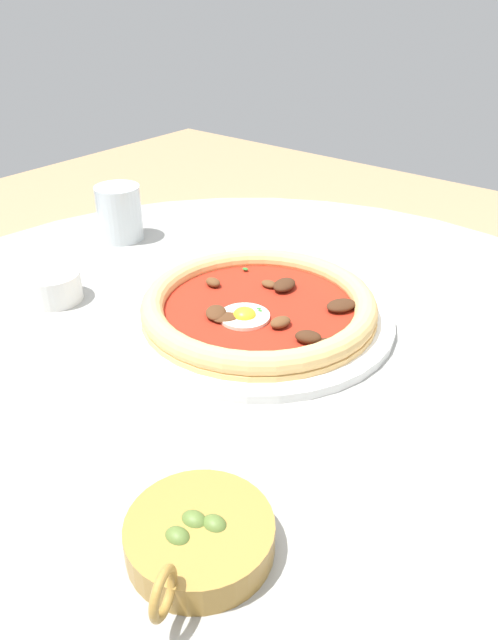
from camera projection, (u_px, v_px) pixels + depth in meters
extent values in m
cylinder|color=#999993|center=(249.00, 356.00, 0.66)|extent=(0.95, 0.95, 0.03)
cylinder|color=gray|center=(249.00, 574.00, 0.84)|extent=(0.12, 0.12, 0.70)
cylinder|color=white|center=(259.00, 318.00, 0.69)|extent=(0.30, 0.30, 0.01)
cylinder|color=#E0B26B|center=(259.00, 312.00, 0.69)|extent=(0.26, 0.26, 0.01)
torus|color=#E0B26B|center=(259.00, 304.00, 0.68)|extent=(0.26, 0.26, 0.03)
cylinder|color=#A82314|center=(259.00, 308.00, 0.69)|extent=(0.25, 0.25, 0.00)
cylinder|color=white|center=(244.00, 316.00, 0.66)|extent=(0.06, 0.06, 0.00)
ellipsoid|color=yellow|center=(244.00, 315.00, 0.66)|extent=(0.03, 0.03, 0.02)
ellipsoid|color=#3D2314|center=(325.00, 344.00, 0.61)|extent=(0.03, 0.03, 0.01)
ellipsoid|color=brown|center=(213.00, 282.00, 0.73)|extent=(0.02, 0.02, 0.01)
ellipsoid|color=#3D2314|center=(308.00, 337.00, 0.62)|extent=(0.03, 0.03, 0.01)
ellipsoid|color=brown|center=(280.00, 322.00, 0.65)|extent=(0.02, 0.03, 0.01)
ellipsoid|color=#4C2D19|center=(216.00, 312.00, 0.67)|extent=(0.04, 0.04, 0.01)
ellipsoid|color=brown|center=(269.00, 284.00, 0.73)|extent=(0.02, 0.01, 0.01)
ellipsoid|color=#3D2314|center=(284.00, 285.00, 0.72)|extent=(0.03, 0.04, 0.01)
ellipsoid|color=#4C2D19|center=(228.00, 316.00, 0.66)|extent=(0.04, 0.04, 0.01)
ellipsoid|color=#3D2314|center=(341.00, 305.00, 0.68)|extent=(0.04, 0.04, 0.01)
ellipsoid|color=#2D6B28|center=(259.00, 309.00, 0.67)|extent=(0.01, 0.01, 0.00)
ellipsoid|color=#2D6B28|center=(245.00, 269.00, 0.76)|extent=(0.01, 0.01, 0.00)
ellipsoid|color=#2D6B28|center=(260.00, 312.00, 0.67)|extent=(0.01, 0.01, 0.00)
cylinder|color=silver|center=(119.00, 213.00, 0.89)|extent=(0.06, 0.06, 0.08)
cylinder|color=silver|center=(121.00, 231.00, 0.90)|extent=(0.06, 0.06, 0.02)
cylinder|color=white|center=(53.00, 286.00, 0.73)|extent=(0.07, 0.07, 0.04)
cylinder|color=olive|center=(52.00, 280.00, 0.73)|extent=(0.05, 0.05, 0.01)
cylinder|color=olive|center=(200.00, 536.00, 0.42)|extent=(0.10, 0.10, 0.02)
torus|color=olive|center=(163.00, 594.00, 0.36)|extent=(0.02, 0.03, 0.03)
ellipsoid|color=#516B2D|center=(194.00, 522.00, 0.42)|extent=(0.02, 0.02, 0.02)
ellipsoid|color=#516B2D|center=(215.00, 527.00, 0.42)|extent=(0.02, 0.02, 0.02)
ellipsoid|color=#516B2D|center=(178.00, 539.00, 0.41)|extent=(0.02, 0.02, 0.02)
ellipsoid|color=#516B2D|center=(195.00, 522.00, 0.42)|extent=(0.02, 0.02, 0.02)
cylinder|color=#4C4742|center=(62.00, 438.00, 1.30)|extent=(0.02, 0.02, 0.44)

